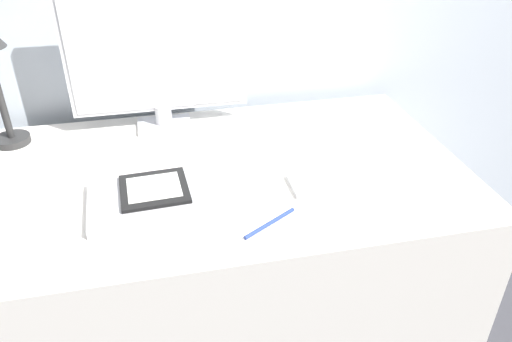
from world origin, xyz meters
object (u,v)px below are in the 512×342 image
object	(u,v)px
keyboard	(352,179)
monitor	(157,52)
pen	(270,223)
ereader	(154,189)
laptop	(153,200)

from	to	relation	value
keyboard	monitor	bearing A→B (deg)	136.64
keyboard	pen	xyz separation A→B (m)	(-0.24, -0.13, -0.00)
ereader	pen	world-z (taller)	ereader
ereader	laptop	bearing A→B (deg)	-103.33
laptop	pen	bearing A→B (deg)	-29.11
keyboard	ereader	xyz separation A→B (m)	(-0.49, 0.03, 0.02)
monitor	laptop	world-z (taller)	monitor
keyboard	laptop	distance (m)	0.49
ereader	pen	size ratio (longest dim) A/B	1.25
keyboard	pen	world-z (taller)	keyboard
monitor	ereader	world-z (taller)	monitor
keyboard	pen	size ratio (longest dim) A/B	2.38
monitor	laptop	xyz separation A→B (m)	(-0.05, -0.41, -0.22)
monitor	pen	xyz separation A→B (m)	(0.20, -0.55, -0.23)
monitor	laptop	distance (m)	0.47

